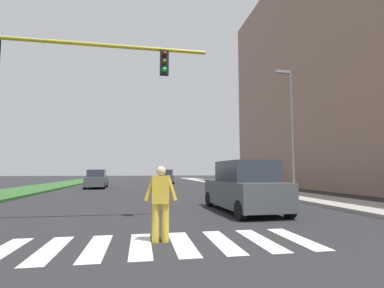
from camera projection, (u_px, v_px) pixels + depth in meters
The scene contains 9 objects.
ground_plane at pixel (141, 187), 27.89m from camera, with size 140.00×140.00×0.00m, color #262628.
crosswalk at pixel (141, 245), 6.05m from camera, with size 7.65×2.20×0.01m.
median_strip at pixel (36, 189), 24.39m from camera, with size 4.05×64.00×0.15m, color #2D5B28.
sidewalk_right at pixel (238, 187), 27.58m from camera, with size 3.00×64.00×0.15m, color #9E9991.
street_lamp_right at pixel (290, 120), 16.97m from camera, with size 1.02×0.24×7.50m.
pedestrian_performer at pixel (161, 200), 6.42m from camera, with size 0.75×0.28×1.69m.
suv_crossing at pixel (244, 188), 11.13m from camera, with size 2.12×4.67×1.97m.
sedan_midblock at pixel (97, 180), 26.18m from camera, with size 1.92×4.51×1.70m.
sedan_distant at pixel (166, 177), 36.18m from camera, with size 1.99×4.60×1.76m.
Camera 1 is at (-0.02, 1.38, 1.58)m, focal length 26.60 mm.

